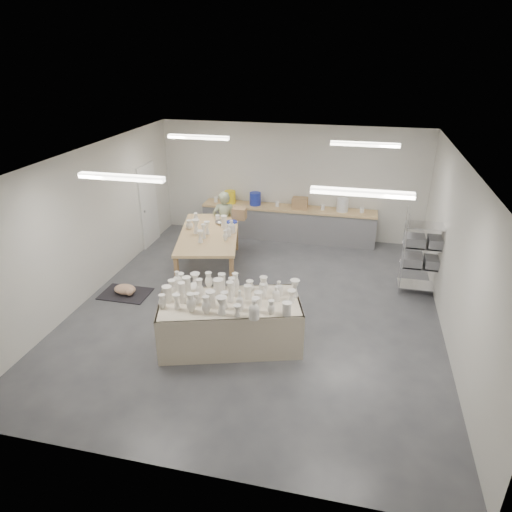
% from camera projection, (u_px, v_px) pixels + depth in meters
% --- Properties ---
extents(room, '(8.00, 8.02, 3.00)m').
position_uv_depth(room, '(253.00, 208.00, 8.39)').
color(room, '#424449').
rests_on(room, ground).
extents(back_counter, '(4.60, 0.60, 1.24)m').
position_uv_depth(back_counter, '(288.00, 222.00, 12.21)').
color(back_counter, tan).
rests_on(back_counter, ground).
extents(wire_shelf, '(0.88, 0.48, 1.80)m').
position_uv_depth(wire_shelf, '(424.00, 252.00, 9.35)').
color(wire_shelf, silver).
rests_on(wire_shelf, ground).
extents(drying_table, '(2.62, 1.82, 1.22)m').
position_uv_depth(drying_table, '(229.00, 320.00, 7.85)').
color(drying_table, olive).
rests_on(drying_table, ground).
extents(work_table, '(1.81, 2.76, 1.28)m').
position_uv_depth(work_table, '(212.00, 232.00, 10.34)').
color(work_table, tan).
rests_on(work_table, ground).
extents(rug, '(1.00, 0.70, 0.02)m').
position_uv_depth(rug, '(126.00, 294.00, 9.62)').
color(rug, black).
rests_on(rug, ground).
extents(cat, '(0.48, 0.36, 0.20)m').
position_uv_depth(cat, '(126.00, 289.00, 9.56)').
color(cat, white).
rests_on(cat, rug).
extents(potter, '(0.66, 0.53, 1.58)m').
position_uv_depth(potter, '(224.00, 222.00, 11.33)').
color(potter, gray).
rests_on(potter, ground).
extents(red_stool, '(0.40, 0.40, 0.30)m').
position_uv_depth(red_stool, '(228.00, 237.00, 11.78)').
color(red_stool, red).
rests_on(red_stool, ground).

